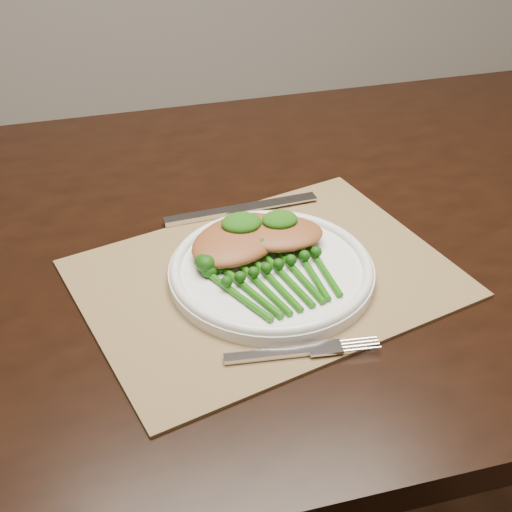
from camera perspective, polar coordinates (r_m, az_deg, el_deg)
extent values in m
cube|color=black|center=(1.03, 2.29, 1.43)|extent=(1.63, 0.95, 0.04)
cube|color=olive|center=(0.92, 0.86, -1.79)|extent=(0.54, 0.45, 0.00)
cylinder|color=white|center=(0.91, 1.24, -1.33)|extent=(0.26, 0.26, 0.02)
torus|color=white|center=(0.91, 1.24, -0.86)|extent=(0.26, 0.26, 0.01)
cube|color=silver|center=(1.03, -4.85, 3.13)|extent=(0.09, 0.02, 0.01)
cube|color=silver|center=(1.06, 1.17, 4.23)|extent=(0.14, 0.03, 0.00)
cube|color=silver|center=(0.80, 0.93, -7.89)|extent=(0.10, 0.02, 0.01)
ellipsoid|color=#9A562C|center=(0.94, -1.42, 1.34)|extent=(0.17, 0.16, 0.03)
ellipsoid|color=#9A562C|center=(0.94, 1.89, 1.79)|extent=(0.12, 0.09, 0.02)
ellipsoid|color=#134409|center=(0.94, -1.18, 2.66)|extent=(0.05, 0.05, 0.02)
ellipsoid|color=#134409|center=(0.94, 1.92, 2.92)|extent=(0.05, 0.04, 0.02)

